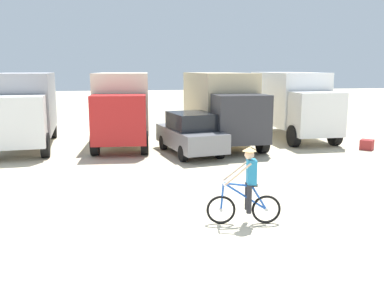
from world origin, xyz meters
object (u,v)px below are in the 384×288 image
supply_crate (367,145)px  box_truck_avon_van (292,101)px  box_truck_tan_camper (221,104)px  box_truck_cream_rv (123,105)px  box_truck_grey_hauler (25,106)px  cyclist_orange_shirt (247,189)px  sedan_parked (190,133)px

supply_crate → box_truck_avon_van: bearing=115.7°
box_truck_tan_camper → supply_crate: size_ratio=12.66×
box_truck_avon_van → box_truck_cream_rv: bearing=-176.7°
box_truck_cream_rv → supply_crate: size_ratio=12.74×
box_truck_grey_hauler → cyclist_orange_shirt: size_ratio=3.80×
box_truck_cream_rv → supply_crate: 11.29m
box_truck_grey_hauler → cyclist_orange_shirt: (7.05, -11.13, -1.03)m
box_truck_tan_camper → cyclist_orange_shirt: bearing=-100.8°
box_truck_grey_hauler → cyclist_orange_shirt: box_truck_grey_hauler is taller
box_truck_avon_van → box_truck_grey_hauler: bearing=-177.6°
sedan_parked → supply_crate: (7.88, -0.40, -0.66)m
box_truck_cream_rv → sedan_parked: box_truck_cream_rv is taller
box_truck_grey_hauler → supply_crate: size_ratio=12.79×
sedan_parked → cyclist_orange_shirt: 8.11m
box_truck_grey_hauler → box_truck_tan_camper: bearing=-4.2°
box_truck_grey_hauler → box_truck_avon_van: 13.12m
box_truck_tan_camper → box_truck_avon_van: 4.24m
cyclist_orange_shirt → supply_crate: bearing=44.0°
box_truck_cream_rv → supply_crate: (10.61, -3.46, -1.65)m
box_truck_grey_hauler → sedan_parked: bearing=-22.9°
box_truck_avon_van → sedan_parked: bearing=-149.2°
cyclist_orange_shirt → supply_crate: (7.97, 7.71, -0.62)m
box_truck_tan_camper → box_truck_grey_hauler: bearing=175.8°
box_truck_cream_rv → supply_crate: box_truck_cream_rv is taller
box_truck_cream_rv → sedan_parked: size_ratio=1.55×
box_truck_tan_camper → cyclist_orange_shirt: 10.70m
box_truck_cream_rv → box_truck_grey_hauler: bearing=-179.4°
box_truck_avon_van → cyclist_orange_shirt: 13.19m
sedan_parked → cyclist_orange_shirt: (-0.09, -8.11, -0.04)m
box_truck_tan_camper → box_truck_avon_van: bearing=16.5°
supply_crate → box_truck_tan_camper: bearing=155.2°
box_truck_cream_rv → supply_crate: bearing=-18.1°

